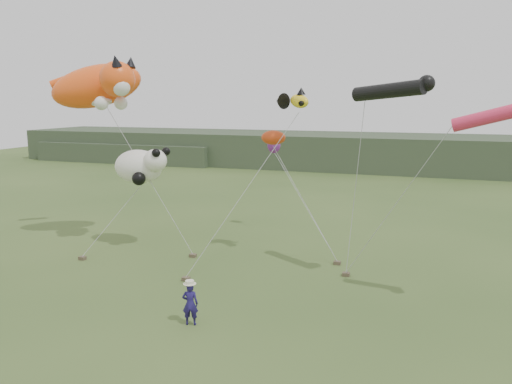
# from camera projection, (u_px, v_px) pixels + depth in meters

# --- Properties ---
(ground) EXTENTS (120.00, 120.00, 0.00)m
(ground) POSITION_uv_depth(u_px,v_px,m) (199.00, 313.00, 19.11)
(ground) COLOR #385123
(ground) RESTS_ON ground
(headland) EXTENTS (90.00, 13.00, 4.00)m
(headland) POSITION_uv_depth(u_px,v_px,m) (334.00, 151.00, 61.29)
(headland) COLOR #2D3D28
(headland) RESTS_ON ground
(festival_attendant) EXTENTS (0.67, 0.53, 1.59)m
(festival_attendant) POSITION_uv_depth(u_px,v_px,m) (190.00, 304.00, 18.01)
(festival_attendant) COLOR #1E1654
(festival_attendant) RESTS_ON ground
(sandbag_anchors) EXTENTS (13.49, 4.78, 0.17)m
(sandbag_anchors) POSITION_uv_depth(u_px,v_px,m) (227.00, 265.00, 24.40)
(sandbag_anchors) COLOR brown
(sandbag_anchors) RESTS_ON ground
(cat_kite) EXTENTS (6.66, 4.64, 3.33)m
(cat_kite) POSITION_uv_depth(u_px,v_px,m) (101.00, 85.00, 27.38)
(cat_kite) COLOR #FF5416
(cat_kite) RESTS_ON ground
(fish_kite) EXTENTS (2.20, 1.44, 1.06)m
(fish_kite) POSITION_uv_depth(u_px,v_px,m) (292.00, 101.00, 24.32)
(fish_kite) COLOR yellow
(fish_kite) RESTS_ON ground
(tube_kites) EXTENTS (7.01, 3.97, 2.18)m
(tube_kites) POSITION_uv_depth(u_px,v_px,m) (428.00, 97.00, 19.80)
(tube_kites) COLOR black
(tube_kites) RESTS_ON ground
(panda_kite) EXTENTS (3.27, 2.11, 2.03)m
(panda_kite) POSITION_uv_depth(u_px,v_px,m) (141.00, 166.00, 27.06)
(panda_kite) COLOR white
(panda_kite) RESTS_ON ground
(misc_kites) EXTENTS (2.53, 5.52, 1.71)m
(misc_kites) POSITION_uv_depth(u_px,v_px,m) (274.00, 141.00, 27.58)
(misc_kites) COLOR red
(misc_kites) RESTS_ON ground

